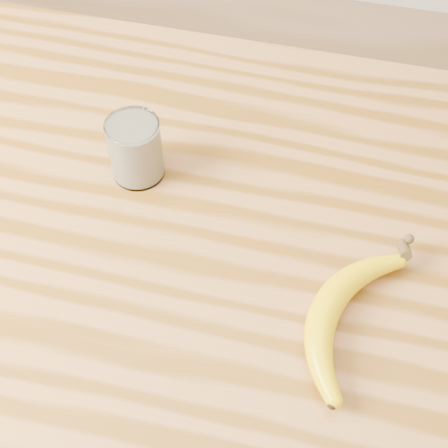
# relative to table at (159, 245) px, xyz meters

# --- Properties ---
(table) EXTENTS (1.20, 0.80, 0.90)m
(table) POSITION_rel_table_xyz_m (0.00, 0.00, 0.00)
(table) COLOR #A36833
(table) RESTS_ON ground
(smoothie_glass) EXTENTS (0.08, 0.08, 0.10)m
(smoothie_glass) POSITION_rel_table_xyz_m (-0.03, 0.04, 0.18)
(smoothie_glass) COLOR white
(smoothie_glass) RESTS_ON table
(banana) EXTENTS (0.20, 0.35, 0.04)m
(banana) POSITION_rel_table_xyz_m (0.28, -0.14, 0.15)
(banana) COLOR #EABA00
(banana) RESTS_ON table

